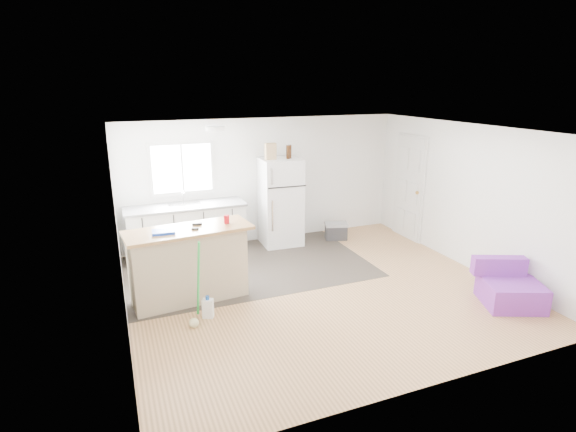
# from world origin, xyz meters

# --- Properties ---
(room) EXTENTS (5.51, 5.01, 2.41)m
(room) POSITION_xyz_m (0.00, 0.00, 1.20)
(room) COLOR #9B6C41
(room) RESTS_ON ground
(vinyl_zone) EXTENTS (4.05, 2.50, 0.00)m
(vinyl_zone) POSITION_xyz_m (-0.73, 1.25, 0.00)
(vinyl_zone) COLOR #362E28
(vinyl_zone) RESTS_ON floor
(window) EXTENTS (1.18, 0.06, 0.98)m
(window) POSITION_xyz_m (-1.55, 2.49, 1.55)
(window) COLOR white
(window) RESTS_ON back_wall
(interior_door) EXTENTS (0.11, 0.92, 2.10)m
(interior_door) POSITION_xyz_m (2.72, 1.55, 1.02)
(interior_door) COLOR white
(interior_door) RESTS_ON right_wall
(ceiling_fixture) EXTENTS (0.30, 0.30, 0.07)m
(ceiling_fixture) POSITION_xyz_m (-1.20, 1.20, 2.36)
(ceiling_fixture) COLOR white
(ceiling_fixture) RESTS_ON ceiling
(kitchen_cabinets) EXTENTS (2.12, 0.67, 1.23)m
(kitchen_cabinets) POSITION_xyz_m (-1.59, 2.17, 0.48)
(kitchen_cabinets) COLOR white
(kitchen_cabinets) RESTS_ON floor
(peninsula) EXTENTS (1.80, 0.84, 1.07)m
(peninsula) POSITION_xyz_m (-1.85, 0.41, 0.54)
(peninsula) COLOR #C7AE8F
(peninsula) RESTS_ON floor
(refrigerator) EXTENTS (0.76, 0.73, 1.67)m
(refrigerator) POSITION_xyz_m (0.21, 2.14, 0.84)
(refrigerator) COLOR white
(refrigerator) RESTS_ON floor
(cooler) EXTENTS (0.51, 0.42, 0.34)m
(cooler) POSITION_xyz_m (1.33, 1.95, 0.17)
(cooler) COLOR #2F2F32
(cooler) RESTS_ON floor
(purple_seat) EXTENTS (0.98, 0.98, 0.62)m
(purple_seat) POSITION_xyz_m (2.32, -1.41, 0.23)
(purple_seat) COLOR purple
(purple_seat) RESTS_ON floor
(cleaner_jug) EXTENTS (0.17, 0.15, 0.31)m
(cleaner_jug) POSITION_xyz_m (-1.73, -0.22, 0.14)
(cleaner_jug) COLOR white
(cleaner_jug) RESTS_ON floor
(mop) EXTENTS (0.20, 0.33, 1.17)m
(mop) POSITION_xyz_m (-1.92, -0.36, 0.23)
(mop) COLOR green
(mop) RESTS_ON floor
(red_cup) EXTENTS (0.09, 0.09, 0.12)m
(red_cup) POSITION_xyz_m (-1.27, 0.45, 1.13)
(red_cup) COLOR red
(red_cup) RESTS_ON peninsula
(blue_tray) EXTENTS (0.32, 0.24, 0.04)m
(blue_tray) POSITION_xyz_m (-2.17, 0.34, 1.09)
(blue_tray) COLOR blue
(blue_tray) RESTS_ON peninsula
(tool_a) EXTENTS (0.14, 0.07, 0.03)m
(tool_a) POSITION_xyz_m (-1.68, 0.53, 1.09)
(tool_a) COLOR black
(tool_a) RESTS_ON peninsula
(tool_b) EXTENTS (0.11, 0.06, 0.03)m
(tool_b) POSITION_xyz_m (-1.75, 0.33, 1.09)
(tool_b) COLOR black
(tool_b) RESTS_ON peninsula
(cardboard_box) EXTENTS (0.20, 0.10, 0.30)m
(cardboard_box) POSITION_xyz_m (0.01, 2.10, 1.82)
(cardboard_box) COLOR tan
(cardboard_box) RESTS_ON refrigerator
(bottle_left) EXTENTS (0.08, 0.08, 0.25)m
(bottle_left) POSITION_xyz_m (0.34, 2.07, 1.80)
(bottle_left) COLOR #381C0A
(bottle_left) RESTS_ON refrigerator
(bottle_right) EXTENTS (0.07, 0.07, 0.25)m
(bottle_right) POSITION_xyz_m (0.38, 2.10, 1.80)
(bottle_right) COLOR #381C0A
(bottle_right) RESTS_ON refrigerator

